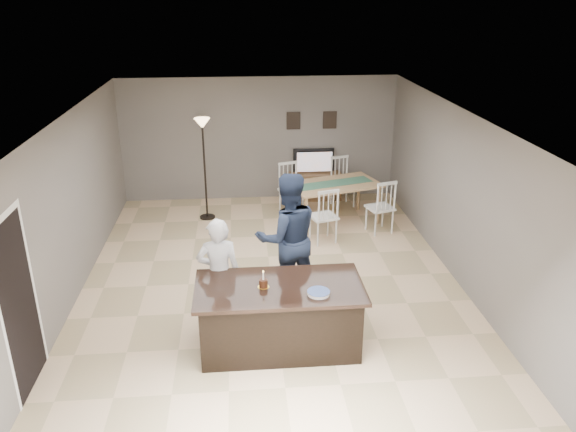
{
  "coord_description": "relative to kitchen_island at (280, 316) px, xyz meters",
  "views": [
    {
      "loc": [
        -0.45,
        -8.06,
        4.38
      ],
      "look_at": [
        0.25,
        -0.3,
        1.25
      ],
      "focal_mm": 35.0,
      "sensor_mm": 36.0,
      "label": 1
    }
  ],
  "objects": [
    {
      "name": "tv_console",
      "position": [
        1.2,
        5.57,
        -0.15
      ],
      "size": [
        1.2,
        0.4,
        0.6
      ],
      "primitive_type": "cube",
      "color": "brown",
      "rests_on": "floor"
    },
    {
      "name": "woman",
      "position": [
        -0.78,
        0.55,
        0.36
      ],
      "size": [
        0.61,
        0.42,
        1.62
      ],
      "primitive_type": "imported",
      "rotation": [
        0.0,
        0.0,
        3.19
      ],
      "color": "silver",
      "rests_on": "floor"
    },
    {
      "name": "doorway",
      "position": [
        -2.99,
        -0.5,
        0.8
      ],
      "size": [
        0.0,
        2.1,
        2.65
      ],
      "color": "black",
      "rests_on": "floor"
    },
    {
      "name": "room_shell",
      "position": [
        0.0,
        1.8,
        1.22
      ],
      "size": [
        8.0,
        8.0,
        8.0
      ],
      "color": "slate",
      "rests_on": "floor"
    },
    {
      "name": "television",
      "position": [
        1.2,
        5.64,
        0.41
      ],
      "size": [
        0.91,
        0.12,
        0.53
      ],
      "primitive_type": "imported",
      "rotation": [
        0.0,
        0.0,
        3.14
      ],
      "color": "black",
      "rests_on": "tv_console"
    },
    {
      "name": "kitchen_island",
      "position": [
        0.0,
        0.0,
        0.0
      ],
      "size": [
        2.15,
        1.1,
        0.9
      ],
      "color": "black",
      "rests_on": "floor"
    },
    {
      "name": "picture_frames",
      "position": [
        1.15,
        5.78,
        1.3
      ],
      "size": [
        1.1,
        0.02,
        0.38
      ],
      "color": "black",
      "rests_on": "room_shell"
    },
    {
      "name": "man",
      "position": [
        0.22,
        1.23,
        0.55
      ],
      "size": [
        1.09,
        0.91,
        2.0
      ],
      "primitive_type": "imported",
      "rotation": [
        0.0,
        0.0,
        3.31
      ],
      "color": "#1A243A",
      "rests_on": "floor"
    },
    {
      "name": "plate_stack",
      "position": [
        0.47,
        -0.26,
        0.47
      ],
      "size": [
        0.28,
        0.28,
        0.04
      ],
      "color": "white",
      "rests_on": "kitchen_island"
    },
    {
      "name": "birthday_cake",
      "position": [
        -0.2,
        -0.01,
        0.5
      ],
      "size": [
        0.15,
        0.15,
        0.23
      ],
      "color": "gold",
      "rests_on": "kitchen_island"
    },
    {
      "name": "dining_table",
      "position": [
        1.41,
        4.18,
        0.23
      ],
      "size": [
        2.18,
        2.39,
        1.07
      ],
      "rotation": [
        0.0,
        0.0,
        0.3
      ],
      "color": "#A37D59",
      "rests_on": "floor"
    },
    {
      "name": "tv_screen_glow",
      "position": [
        1.2,
        5.56,
        0.42
      ],
      "size": [
        0.78,
        0.0,
        0.78
      ],
      "primitive_type": "plane",
      "rotation": [
        1.57,
        0.0,
        3.14
      ],
      "color": "orange",
      "rests_on": "tv_console"
    },
    {
      "name": "floor",
      "position": [
        0.0,
        1.8,
        -0.45
      ],
      "size": [
        8.0,
        8.0,
        0.0
      ],
      "primitive_type": "plane",
      "color": "#DBB78C",
      "rests_on": "ground"
    },
    {
      "name": "floor_lamp",
      "position": [
        -1.15,
        4.64,
        1.16
      ],
      "size": [
        0.31,
        0.31,
        2.08
      ],
      "color": "black",
      "rests_on": "floor"
    }
  ]
}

